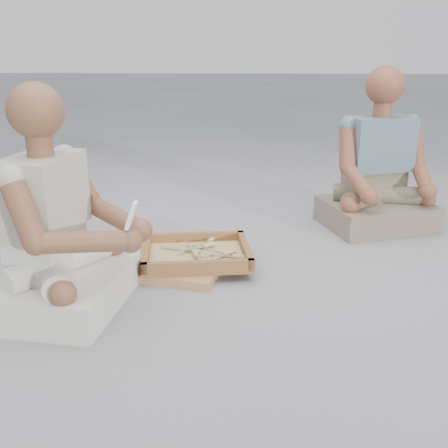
# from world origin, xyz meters

# --- Properties ---
(ground) EXTENTS (60.00, 60.00, 0.00)m
(ground) POSITION_xyz_m (0.00, 0.00, 0.00)
(ground) COLOR gray
(ground) RESTS_ON ground
(carved_panel) EXTENTS (0.75, 0.57, 0.04)m
(carved_panel) POSITION_xyz_m (-0.35, 0.39, 0.02)
(carved_panel) COLOR #9E6F3D
(carved_panel) RESTS_ON ground
(tool_tray) EXTENTS (0.60, 0.51, 0.07)m
(tool_tray) POSITION_xyz_m (-0.15, 0.40, 0.07)
(tool_tray) COLOR brown
(tool_tray) RESTS_ON carved_panel
(chisel_0) EXTENTS (0.21, 0.11, 0.02)m
(chisel_0) POSITION_xyz_m (-0.04, 0.44, 0.07)
(chisel_0) COLOR white
(chisel_0) RESTS_ON tool_tray
(chisel_1) EXTENTS (0.22, 0.05, 0.02)m
(chisel_1) POSITION_xyz_m (0.05, 0.36, 0.08)
(chisel_1) COLOR white
(chisel_1) RESTS_ON tool_tray
(chisel_2) EXTENTS (0.19, 0.15, 0.02)m
(chisel_2) POSITION_xyz_m (-0.11, 0.48, 0.09)
(chisel_2) COLOR white
(chisel_2) RESTS_ON tool_tray
(chisel_3) EXTENTS (0.22, 0.07, 0.02)m
(chisel_3) POSITION_xyz_m (-0.19, 0.43, 0.08)
(chisel_3) COLOR white
(chisel_3) RESTS_ON tool_tray
(chisel_4) EXTENTS (0.18, 0.15, 0.02)m
(chisel_4) POSITION_xyz_m (0.00, 0.38, 0.09)
(chisel_4) COLOR white
(chisel_4) RESTS_ON tool_tray
(chisel_5) EXTENTS (0.10, 0.21, 0.02)m
(chisel_5) POSITION_xyz_m (-0.16, 0.38, 0.09)
(chisel_5) COLOR white
(chisel_5) RESTS_ON tool_tray
(chisel_6) EXTENTS (0.11, 0.21, 0.02)m
(chisel_6) POSITION_xyz_m (-0.10, 0.57, 0.08)
(chisel_6) COLOR white
(chisel_6) RESTS_ON tool_tray
(chisel_7) EXTENTS (0.17, 0.16, 0.02)m
(chisel_7) POSITION_xyz_m (-0.11, 0.36, 0.07)
(chisel_7) COLOR white
(chisel_7) RESTS_ON tool_tray
(wood_chip_0) EXTENTS (0.02, 0.02, 0.00)m
(wood_chip_0) POSITION_xyz_m (-0.19, 0.27, 0.00)
(wood_chip_0) COLOR tan
(wood_chip_0) RESTS_ON ground
(wood_chip_1) EXTENTS (0.02, 0.02, 0.00)m
(wood_chip_1) POSITION_xyz_m (-0.28, 0.50, 0.00)
(wood_chip_1) COLOR tan
(wood_chip_1) RESTS_ON ground
(wood_chip_2) EXTENTS (0.02, 0.02, 0.00)m
(wood_chip_2) POSITION_xyz_m (-0.13, 0.27, 0.00)
(wood_chip_2) COLOR tan
(wood_chip_2) RESTS_ON ground
(wood_chip_3) EXTENTS (0.02, 0.02, 0.00)m
(wood_chip_3) POSITION_xyz_m (-0.35, 0.63, 0.00)
(wood_chip_3) COLOR tan
(wood_chip_3) RESTS_ON ground
(wood_chip_4) EXTENTS (0.02, 0.02, 0.00)m
(wood_chip_4) POSITION_xyz_m (-0.48, 0.16, 0.00)
(wood_chip_4) COLOR tan
(wood_chip_4) RESTS_ON ground
(wood_chip_5) EXTENTS (0.02, 0.02, 0.00)m
(wood_chip_5) POSITION_xyz_m (0.07, 0.51, 0.00)
(wood_chip_5) COLOR tan
(wood_chip_5) RESTS_ON ground
(wood_chip_6) EXTENTS (0.02, 0.02, 0.00)m
(wood_chip_6) POSITION_xyz_m (-0.43, 0.29, 0.00)
(wood_chip_6) COLOR tan
(wood_chip_6) RESTS_ON ground
(wood_chip_7) EXTENTS (0.02, 0.02, 0.00)m
(wood_chip_7) POSITION_xyz_m (0.01, 0.65, 0.00)
(wood_chip_7) COLOR tan
(wood_chip_7) RESTS_ON ground
(wood_chip_8) EXTENTS (0.02, 0.02, 0.00)m
(wood_chip_8) POSITION_xyz_m (-0.38, 0.29, 0.00)
(wood_chip_8) COLOR tan
(wood_chip_8) RESTS_ON ground
(wood_chip_9) EXTENTS (0.02, 0.02, 0.00)m
(wood_chip_9) POSITION_xyz_m (0.03, 0.33, 0.00)
(wood_chip_9) COLOR tan
(wood_chip_9) RESTS_ON ground
(wood_chip_10) EXTENTS (0.02, 0.02, 0.00)m
(wood_chip_10) POSITION_xyz_m (-0.25, 0.73, 0.00)
(wood_chip_10) COLOR tan
(wood_chip_10) RESTS_ON ground
(craftsman) EXTENTS (0.66, 0.65, 0.95)m
(craftsman) POSITION_xyz_m (-0.67, -0.05, 0.32)
(craftsman) COLOR beige
(craftsman) RESTS_ON ground
(companion) EXTENTS (0.76, 0.68, 0.98)m
(companion) POSITION_xyz_m (0.91, 1.14, 0.33)
(companion) COLOR #7B6E59
(companion) RESTS_ON ground
(mobile_phone) EXTENTS (0.05, 0.05, 0.11)m
(mobile_phone) POSITION_xyz_m (-0.33, -0.15, 0.45)
(mobile_phone) COLOR white
(mobile_phone) RESTS_ON craftsman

